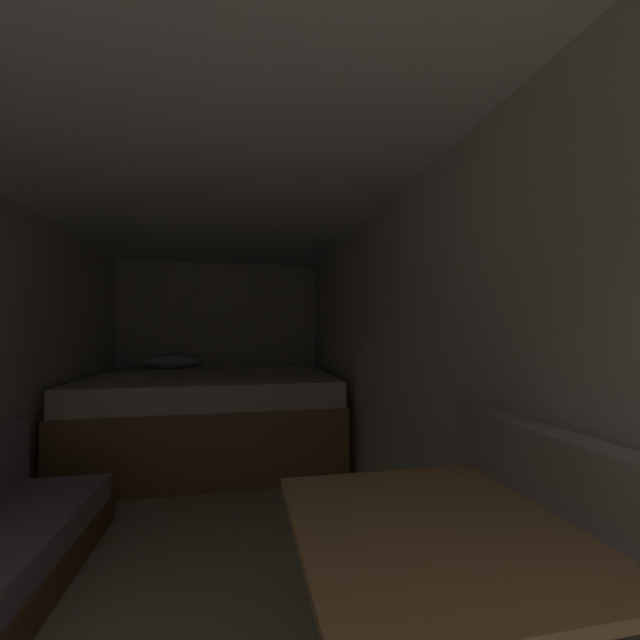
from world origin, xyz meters
TOP-DOWN VIEW (x-y plane):
  - ground_plane at (0.00, 1.86)m, footprint 6.84×6.84m
  - wall_back at (0.00, 4.30)m, footprint 2.41×0.05m
  - wall_right at (1.18, 1.86)m, footprint 0.05×4.84m
  - ceiling_slab at (0.00, 1.86)m, footprint 2.41×4.84m
  - bed at (-0.00, 3.36)m, footprint 2.19×1.73m
  - dinette_table at (0.68, 0.36)m, footprint 0.63×0.68m

SIDE VIEW (x-z plane):
  - ground_plane at x=0.00m, z-range 0.00..0.00m
  - bed at x=0.00m, z-range -0.07..0.86m
  - dinette_table at x=0.68m, z-range 0.27..1.01m
  - wall_back at x=0.00m, z-range 0.00..2.01m
  - wall_right at x=1.18m, z-range 0.00..2.01m
  - ceiling_slab at x=0.00m, z-range 2.01..2.06m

